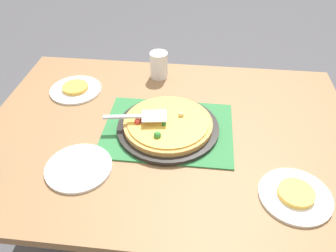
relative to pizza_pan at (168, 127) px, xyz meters
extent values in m
plane|color=#4C4C51|center=(0.00, 0.00, -0.76)|extent=(8.00, 8.00, 0.00)
cube|color=olive|center=(0.00, 0.00, -0.03)|extent=(1.40, 1.00, 0.03)
cube|color=olive|center=(-0.64, 0.44, -0.40)|extent=(0.07, 0.07, 0.72)
cube|color=olive|center=(0.64, 0.44, -0.40)|extent=(0.07, 0.07, 0.72)
cube|color=#2D753D|center=(0.00, 0.00, -0.01)|extent=(0.48, 0.36, 0.01)
cylinder|color=black|center=(0.00, 0.00, 0.00)|extent=(0.38, 0.38, 0.01)
cylinder|color=tan|center=(0.00, 0.00, 0.02)|extent=(0.33, 0.33, 0.02)
cylinder|color=#EAB747|center=(0.00, 0.00, 0.03)|extent=(0.30, 0.30, 0.01)
sphere|color=#E5CC7F|center=(-0.04, 0.05, 0.04)|extent=(0.02, 0.02, 0.02)
sphere|color=#B76675|center=(-0.09, -0.01, 0.04)|extent=(0.03, 0.03, 0.03)
sphere|color=#338433|center=(-0.01, -0.03, 0.04)|extent=(0.02, 0.02, 0.02)
sphere|color=#E5CC7F|center=(0.05, 0.03, 0.04)|extent=(0.02, 0.02, 0.02)
sphere|color=#338433|center=(-0.03, -0.09, 0.04)|extent=(0.03, 0.03, 0.03)
sphere|color=red|center=(-0.11, -0.03, 0.04)|extent=(0.02, 0.02, 0.02)
cylinder|color=white|center=(-0.43, 0.22, -0.01)|extent=(0.22, 0.22, 0.01)
cylinder|color=white|center=(0.42, -0.27, -0.01)|extent=(0.22, 0.22, 0.01)
cylinder|color=white|center=(-0.27, -0.23, -0.01)|extent=(0.22, 0.22, 0.01)
cylinder|color=gold|center=(-0.43, 0.22, 0.01)|extent=(0.11, 0.11, 0.02)
cylinder|color=#EAB747|center=(0.42, -0.27, 0.01)|extent=(0.11, 0.11, 0.02)
cylinder|color=white|center=(-0.08, 0.38, 0.05)|extent=(0.08, 0.08, 0.12)
cube|color=silver|center=(-0.05, -0.01, 0.06)|extent=(0.10, 0.08, 0.00)
cube|color=#B2B2B7|center=(-0.16, -0.02, 0.06)|extent=(0.14, 0.04, 0.01)
camera|label=1|loc=(0.11, -0.95, 0.80)|focal=35.73mm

